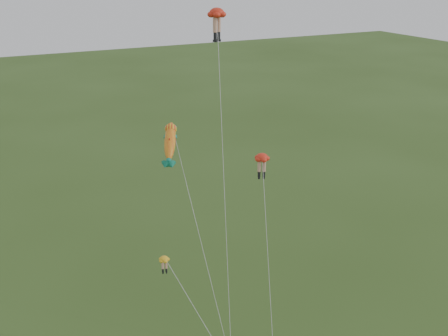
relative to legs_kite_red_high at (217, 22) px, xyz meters
name	(u,v)px	position (x,y,z in m)	size (l,w,h in m)	color
legs_kite_red_high	(217,22)	(0.00, 0.00, 0.00)	(3.86, 9.29, 24.52)	red
legs_kite_red_mid	(262,163)	(3.48, -1.01, -11.00)	(3.90, 8.54, 13.28)	red
legs_kite_yellow	(171,271)	(-6.23, -5.51, -15.68)	(4.02, 6.33, 8.81)	gold
fish_kite	(170,142)	(-4.37, -1.37, -7.93)	(2.63, 9.43, 16.99)	gold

